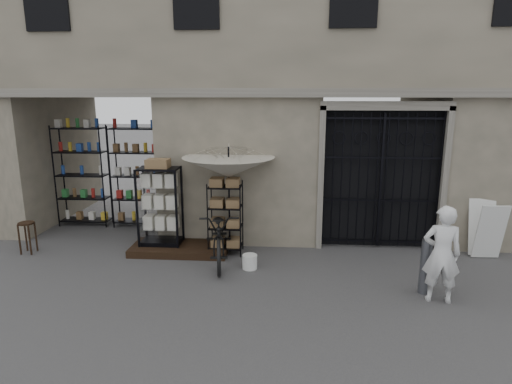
# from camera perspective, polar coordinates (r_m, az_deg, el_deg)

# --- Properties ---
(ground) EXTENTS (80.00, 80.00, 0.00)m
(ground) POSITION_cam_1_polar(r_m,az_deg,el_deg) (7.48, 5.47, -12.67)
(ground) COLOR black
(ground) RESTS_ON ground
(main_building) EXTENTS (14.00, 4.00, 9.00)m
(main_building) POSITION_cam_1_polar(r_m,az_deg,el_deg) (10.82, 5.56, 19.63)
(main_building) COLOR gray
(main_building) RESTS_ON ground
(shop_recess) EXTENTS (3.00, 1.70, 3.00)m
(shop_recess) POSITION_cam_1_polar(r_m,az_deg,el_deg) (10.61, -19.79, 2.80)
(shop_recess) COLOR black
(shop_recess) RESTS_ON ground
(shop_shelving) EXTENTS (2.70, 0.50, 2.50)m
(shop_shelving) POSITION_cam_1_polar(r_m,az_deg,el_deg) (11.12, -18.91, 1.99)
(shop_shelving) COLOR black
(shop_shelving) RESTS_ON ground
(iron_gate) EXTENTS (2.50, 0.21, 3.00)m
(iron_gate) POSITION_cam_1_polar(r_m,az_deg,el_deg) (9.39, 16.12, 1.83)
(iron_gate) COLOR black
(iron_gate) RESTS_ON ground
(step_platform) EXTENTS (2.00, 0.90, 0.15)m
(step_platform) POSITION_cam_1_polar(r_m,az_deg,el_deg) (9.14, -10.07, -7.44)
(step_platform) COLOR black
(step_platform) RESTS_ON ground
(display_cabinet) EXTENTS (0.87, 0.62, 1.75)m
(display_cabinet) POSITION_cam_1_polar(r_m,az_deg,el_deg) (9.08, -12.64, -2.39)
(display_cabinet) COLOR black
(display_cabinet) RESTS_ON step_platform
(wire_rack) EXTENTS (0.74, 0.59, 1.50)m
(wire_rack) POSITION_cam_1_polar(r_m,az_deg,el_deg) (8.79, -4.08, -3.58)
(wire_rack) COLOR black
(wire_rack) RESTS_ON ground
(market_umbrella) EXTENTS (1.80, 1.83, 2.65)m
(market_umbrella) POSITION_cam_1_polar(r_m,az_deg,el_deg) (8.59, -3.67, 4.06)
(market_umbrella) COLOR black
(market_umbrella) RESTS_ON ground
(white_bucket) EXTENTS (0.35, 0.35, 0.27)m
(white_bucket) POSITION_cam_1_polar(r_m,az_deg,el_deg) (8.18, -0.84, -9.28)
(white_bucket) COLOR silver
(white_bucket) RESTS_ON ground
(bicycle) EXTENTS (0.87, 1.17, 2.04)m
(bicycle) POSITION_cam_1_polar(r_m,az_deg,el_deg) (8.58, -4.79, -9.20)
(bicycle) COLOR black
(bicycle) RESTS_ON ground
(wooden_stool) EXTENTS (0.32, 0.32, 0.66)m
(wooden_stool) POSITION_cam_1_polar(r_m,az_deg,el_deg) (10.05, -28.16, -5.30)
(wooden_stool) COLOR black
(wooden_stool) RESTS_ON ground
(steel_bollard) EXTENTS (0.17, 0.17, 0.93)m
(steel_bollard) POSITION_cam_1_polar(r_m,az_deg,el_deg) (7.64, 21.63, -9.23)
(steel_bollard) COLOR slate
(steel_bollard) RESTS_ON ground
(shopkeeper) EXTENTS (0.78, 1.64, 0.38)m
(shopkeeper) POSITION_cam_1_polar(r_m,az_deg,el_deg) (7.63, 22.97, -13.18)
(shopkeeper) COLOR silver
(shopkeeper) RESTS_ON ground
(easel_sign) EXTENTS (0.56, 0.64, 1.13)m
(easel_sign) POSITION_cam_1_polar(r_m,az_deg,el_deg) (9.73, 28.35, -4.41)
(easel_sign) COLOR silver
(easel_sign) RESTS_ON ground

